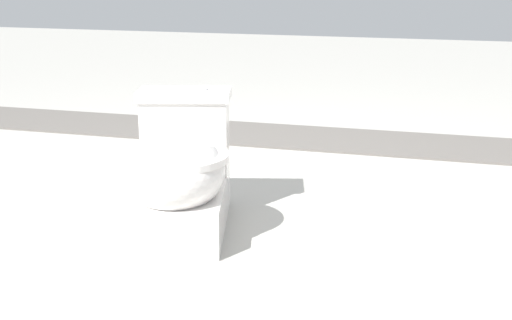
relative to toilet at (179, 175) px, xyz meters
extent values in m
plane|color=#A8A59E|center=(-0.25, 0.19, -0.22)|extent=(14.00, 14.00, 0.00)
cube|color=#605B56|center=(-1.55, 0.69, -0.21)|extent=(0.56, 8.00, 0.01)
cube|color=white|center=(0.00, 0.00, -0.14)|extent=(0.67, 0.48, 0.17)
ellipsoid|color=white|center=(0.09, 0.02, 0.04)|extent=(0.52, 0.46, 0.28)
cylinder|color=white|center=(0.09, 0.02, 0.10)|extent=(0.47, 0.47, 0.03)
cube|color=white|center=(-0.21, -0.05, 0.10)|extent=(0.26, 0.37, 0.30)
cube|color=white|center=(-0.21, -0.05, 0.27)|extent=(0.29, 0.40, 0.04)
cylinder|color=silver|center=(-0.23, 0.02, 0.29)|extent=(0.02, 0.02, 0.01)
camera|label=1|loc=(2.39, 0.98, 0.78)|focal=50.00mm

